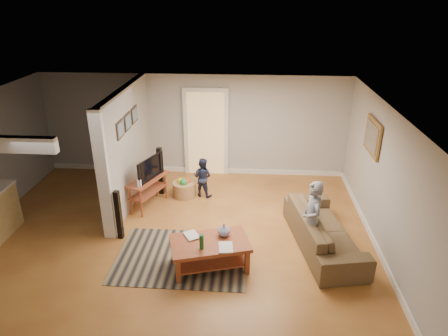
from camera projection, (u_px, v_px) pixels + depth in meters
The scene contains 11 objects.
ground at pixel (175, 236), 7.61m from camera, with size 7.50×7.50×0.00m, color brown.
room_shell at pixel (119, 156), 7.47m from camera, with size 7.54×6.02×2.52m.
area_rug at pixel (182, 257), 7.01m from camera, with size 2.29×1.67×0.01m, color black.
sofa at pixel (322, 245), 7.34m from camera, with size 2.29×0.89×0.67m, color #413820.
coffee_table at pixel (211, 247), 6.63m from camera, with size 1.44×1.07×0.76m.
tv_console at pixel (148, 181), 8.43m from camera, with size 0.76×1.13×0.91m.
speaker_left at pixel (119, 215), 7.37m from camera, with size 0.10×0.10×0.99m, color black.
speaker_right at pixel (161, 171), 9.00m from camera, with size 0.11×0.11×1.12m, color black.
toy_basket at pixel (184, 188), 9.03m from camera, with size 0.52×0.52×0.46m.
child at pixel (308, 252), 7.14m from camera, with size 0.51×0.33×1.39m, color gray.
toddler at pixel (203, 195), 9.13m from camera, with size 0.44×0.35×0.91m, color #1F2440.
Camera 1 is at (1.39, -6.33, 4.29)m, focal length 32.00 mm.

